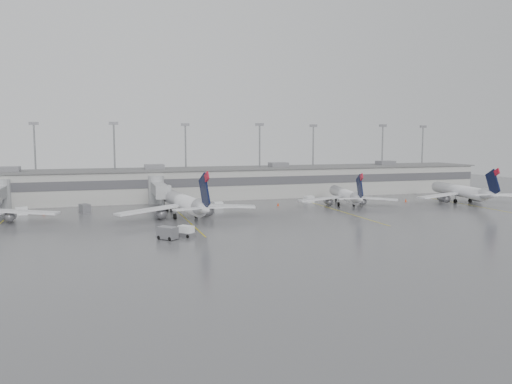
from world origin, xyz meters
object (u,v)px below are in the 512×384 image
object	(u,v)px
jet_mid_right	(346,195)
jet_far_right	(462,191)
jet_mid_left	(185,202)
baggage_tug	(186,232)

from	to	relation	value
jet_mid_right	jet_far_right	distance (m)	31.19
jet_mid_left	jet_mid_right	distance (m)	40.79
jet_mid_right	baggage_tug	world-z (taller)	jet_mid_right
jet_mid_left	baggage_tug	size ratio (longest dim) A/B	9.86
jet_mid_left	baggage_tug	bearing A→B (deg)	-105.18
jet_far_right	baggage_tug	distance (m)	77.74
jet_mid_left	baggage_tug	xyz separation A→B (m)	(-3.06, -19.43, -2.55)
jet_mid_right	baggage_tug	distance (m)	50.62
baggage_tug	jet_mid_left	bearing A→B (deg)	38.65
jet_mid_left	baggage_tug	world-z (taller)	jet_mid_left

